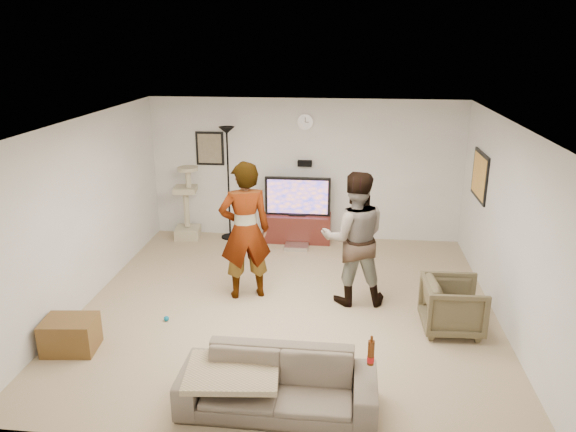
# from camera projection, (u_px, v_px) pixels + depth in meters

# --- Properties ---
(floor) EXTENTS (5.50, 5.50, 0.02)m
(floor) POSITION_uv_depth(u_px,v_px,m) (288.00, 306.00, 7.47)
(floor) COLOR tan
(floor) RESTS_ON ground
(ceiling) EXTENTS (5.50, 5.50, 0.02)m
(ceiling) POSITION_uv_depth(u_px,v_px,m) (288.00, 121.00, 6.68)
(ceiling) COLOR white
(ceiling) RESTS_ON wall_back
(wall_back) EXTENTS (5.50, 0.04, 2.50)m
(wall_back) POSITION_uv_depth(u_px,v_px,m) (305.00, 170.00, 9.67)
(wall_back) COLOR silver
(wall_back) RESTS_ON floor
(wall_front) EXTENTS (5.50, 0.04, 2.50)m
(wall_front) POSITION_uv_depth(u_px,v_px,m) (252.00, 325.00, 4.48)
(wall_front) COLOR silver
(wall_front) RESTS_ON floor
(wall_left) EXTENTS (0.04, 5.50, 2.50)m
(wall_left) POSITION_uv_depth(u_px,v_px,m) (85.00, 212.00, 7.36)
(wall_left) COLOR silver
(wall_left) RESTS_ON floor
(wall_right) EXTENTS (0.04, 5.50, 2.50)m
(wall_right) POSITION_uv_depth(u_px,v_px,m) (508.00, 226.00, 6.79)
(wall_right) COLOR silver
(wall_right) RESTS_ON floor
(wall_clock) EXTENTS (0.26, 0.04, 0.26)m
(wall_clock) POSITION_uv_depth(u_px,v_px,m) (305.00, 122.00, 9.37)
(wall_clock) COLOR white
(wall_clock) RESTS_ON wall_back
(wall_speaker) EXTENTS (0.25, 0.10, 0.10)m
(wall_speaker) POSITION_uv_depth(u_px,v_px,m) (305.00, 163.00, 9.57)
(wall_speaker) COLOR black
(wall_speaker) RESTS_ON wall_back
(picture_back) EXTENTS (0.42, 0.03, 0.52)m
(picture_back) POSITION_uv_depth(u_px,v_px,m) (210.00, 148.00, 9.72)
(picture_back) COLOR #746B54
(picture_back) RESTS_ON wall_back
(picture_right) EXTENTS (0.03, 0.78, 0.62)m
(picture_right) POSITION_uv_depth(u_px,v_px,m) (480.00, 176.00, 8.22)
(picture_right) COLOR gold
(picture_right) RESTS_ON wall_right
(tv_stand) EXTENTS (1.18, 0.45, 0.49)m
(tv_stand) POSITION_uv_depth(u_px,v_px,m) (298.00, 228.00, 9.76)
(tv_stand) COLOR #4A1B16
(tv_stand) RESTS_ON floor
(console_box) EXTENTS (0.40, 0.30, 0.07)m
(console_box) POSITION_uv_depth(u_px,v_px,m) (296.00, 247.00, 9.45)
(console_box) COLOR silver
(console_box) RESTS_ON floor
(tv) EXTENTS (1.15, 0.08, 0.68)m
(tv) POSITION_uv_depth(u_px,v_px,m) (298.00, 196.00, 9.58)
(tv) COLOR black
(tv) RESTS_ON tv_stand
(tv_screen) EXTENTS (1.06, 0.01, 0.60)m
(tv_screen) POSITION_uv_depth(u_px,v_px,m) (297.00, 197.00, 9.54)
(tv_screen) COLOR #D7763F
(tv_screen) RESTS_ON tv
(floor_lamp) EXTENTS (0.32, 0.32, 2.02)m
(floor_lamp) POSITION_uv_depth(u_px,v_px,m) (228.00, 184.00, 9.68)
(floor_lamp) COLOR black
(floor_lamp) RESTS_ON floor
(cat_tree) EXTENTS (0.48, 0.48, 1.34)m
(cat_tree) POSITION_uv_depth(u_px,v_px,m) (186.00, 202.00, 9.77)
(cat_tree) COLOR tan
(cat_tree) RESTS_ON floor
(person_left) EXTENTS (0.82, 0.68, 1.94)m
(person_left) POSITION_uv_depth(u_px,v_px,m) (245.00, 231.00, 7.46)
(person_left) COLOR gray
(person_left) RESTS_ON floor
(person_right) EXTENTS (0.97, 0.80, 1.84)m
(person_right) POSITION_uv_depth(u_px,v_px,m) (354.00, 238.00, 7.32)
(person_right) COLOR #415794
(person_right) RESTS_ON floor
(sofa) EXTENTS (1.93, 0.77, 0.56)m
(sofa) POSITION_uv_depth(u_px,v_px,m) (278.00, 384.00, 5.32)
(sofa) COLOR #685C4E
(sofa) RESTS_ON floor
(throw_blanket) EXTENTS (0.96, 0.78, 0.06)m
(throw_blanket) POSITION_uv_depth(u_px,v_px,m) (232.00, 372.00, 5.34)
(throw_blanket) COLOR tan
(throw_blanket) RESTS_ON sofa
(beer_bottle) EXTENTS (0.06, 0.06, 0.25)m
(beer_bottle) POSITION_uv_depth(u_px,v_px,m) (371.00, 353.00, 5.10)
(beer_bottle) COLOR #52240A
(beer_bottle) RESTS_ON sofa
(armchair) EXTENTS (0.75, 0.73, 0.66)m
(armchair) POSITION_uv_depth(u_px,v_px,m) (453.00, 306.00, 6.74)
(armchair) COLOR brown
(armchair) RESTS_ON floor
(side_table) EXTENTS (0.64, 0.50, 0.39)m
(side_table) POSITION_uv_depth(u_px,v_px,m) (70.00, 335.00, 6.35)
(side_table) COLOR brown
(side_table) RESTS_ON floor
(toy_ball) EXTENTS (0.07, 0.07, 0.07)m
(toy_ball) POSITION_uv_depth(u_px,v_px,m) (166.00, 319.00, 7.05)
(toy_ball) COLOR #086B94
(toy_ball) RESTS_ON floor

